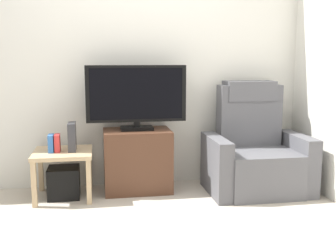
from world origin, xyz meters
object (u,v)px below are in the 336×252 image
at_px(tv_stand, 137,160).
at_px(subwoofer_box, 64,182).
at_px(book_leftmost, 51,143).
at_px(book_middle, 57,143).
at_px(recliner_armchair, 255,153).
at_px(television, 136,96).
at_px(side_table, 63,158).
at_px(game_console, 72,137).

xyz_separation_m(tv_stand, subwoofer_box, (-0.71, -0.10, -0.16)).
height_order(book_leftmost, book_middle, book_middle).
height_order(recliner_armchair, subwoofer_box, recliner_armchair).
height_order(television, side_table, television).
bearing_deg(tv_stand, television, 90.00).
height_order(television, subwoofer_box, television).
relative_size(subwoofer_box, book_leftmost, 1.78).
height_order(tv_stand, book_middle, same).
relative_size(recliner_armchair, subwoofer_box, 3.72).
xyz_separation_m(tv_stand, game_console, (-0.62, -0.09, 0.27)).
height_order(television, book_middle, television).
bearing_deg(side_table, tv_stand, 7.68).
bearing_deg(game_console, tv_stand, 7.88).
distance_m(tv_stand, side_table, 0.72).
xyz_separation_m(tv_stand, book_leftmost, (-0.81, -0.12, 0.22)).
height_order(recliner_armchair, game_console, recliner_armchair).
relative_size(tv_stand, book_leftmost, 4.02).
relative_size(side_table, subwoofer_box, 1.86).
relative_size(recliner_armchair, game_console, 4.08).
distance_m(recliner_armchair, subwoofer_box, 1.89).
bearing_deg(tv_stand, book_middle, -171.27).
height_order(book_middle, game_console, game_console).
relative_size(television, book_middle, 5.97).
xyz_separation_m(book_leftmost, book_middle, (0.06, 0.00, 0.00)).
distance_m(subwoofer_box, book_middle, 0.39).
relative_size(recliner_armchair, book_middle, 6.59).
distance_m(book_leftmost, game_console, 0.20).
xyz_separation_m(subwoofer_box, game_console, (0.09, 0.01, 0.44)).
bearing_deg(subwoofer_box, book_leftmost, -168.69).
bearing_deg(subwoofer_box, recliner_armchair, -2.42).
bearing_deg(book_middle, side_table, 24.63).
relative_size(subwoofer_box, book_middle, 1.77).
relative_size(recliner_armchair, book_leftmost, 6.63).
bearing_deg(subwoofer_box, tv_stand, 7.68).
bearing_deg(television, book_leftmost, -170.56).
relative_size(tv_stand, recliner_armchair, 0.61).
bearing_deg(subwoofer_box, game_console, 6.34).
distance_m(side_table, book_leftmost, 0.18).
distance_m(recliner_armchair, book_middle, 1.92).
bearing_deg(subwoofer_box, side_table, 90.00).
distance_m(recliner_armchair, side_table, 1.87).
xyz_separation_m(side_table, game_console, (0.09, 0.01, 0.20)).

